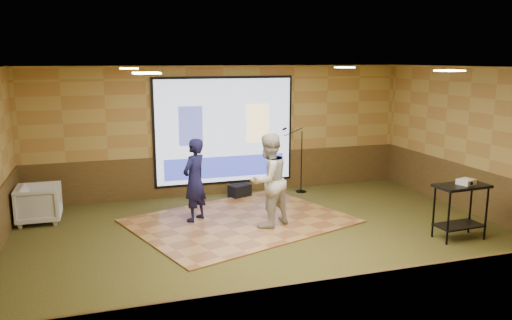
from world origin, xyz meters
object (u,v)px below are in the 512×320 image
object	(u,v)px
dance_floor	(240,221)
player_right	(268,180)
projector_screen	(225,132)
projector	(466,182)
av_table	(461,201)
player_left	(195,180)
banquet_chair	(39,204)
mic_stand	(299,172)
duffel_bag	(240,191)

from	to	relation	value
dance_floor	player_right	world-z (taller)	player_right
projector_screen	projector	bearing A→B (deg)	-52.32
player_right	av_table	bearing A→B (deg)	125.38
projector_screen	av_table	distance (m)	5.37
projector_screen	dance_floor	size ratio (longest dim) A/B	0.84
dance_floor	projector	xyz separation A→B (m)	(3.52, -2.08, 1.02)
player_right	projector_screen	bearing A→B (deg)	-112.93
av_table	projector	size ratio (longest dim) A/B	3.53
player_left	banquet_chair	distance (m)	3.08
av_table	mic_stand	distance (m)	4.09
duffel_bag	player_left	bearing A→B (deg)	-132.24
projector_screen	banquet_chair	size ratio (longest dim) A/B	4.05
banquet_chair	dance_floor	bearing A→B (deg)	-106.80
player_right	duffel_bag	world-z (taller)	player_right
projector	dance_floor	bearing A→B (deg)	131.38
player_right	av_table	world-z (taller)	player_right
dance_floor	duffel_bag	bearing A→B (deg)	74.63
banquet_chair	projector_screen	bearing A→B (deg)	-75.49
av_table	player_left	bearing A→B (deg)	151.27
projector_screen	mic_stand	bearing A→B (deg)	-14.26
mic_stand	player_left	bearing A→B (deg)	-171.13
player_right	duffel_bag	bearing A→B (deg)	-118.14
player_right	dance_floor	bearing A→B (deg)	-75.26
dance_floor	player_left	xyz separation A→B (m)	(-0.84, 0.27, 0.83)
dance_floor	banquet_chair	bearing A→B (deg)	162.73
player_right	duffel_bag	distance (m)	2.32
av_table	projector	xyz separation A→B (m)	(0.07, -0.00, 0.34)
projector	player_left	bearing A→B (deg)	133.60
projector_screen	projector	xyz separation A→B (m)	(3.28, -4.24, -0.44)
dance_floor	projector	bearing A→B (deg)	-30.58
av_table	banquet_chair	bearing A→B (deg)	155.74
banquet_chair	duffel_bag	bearing A→B (deg)	-82.05
dance_floor	mic_stand	world-z (taller)	mic_stand
av_table	dance_floor	bearing A→B (deg)	148.93
player_left	av_table	world-z (taller)	player_left
dance_floor	player_right	size ratio (longest dim) A/B	2.24
banquet_chair	player_right	bearing A→B (deg)	-111.00
mic_stand	duffel_bag	xyz separation A→B (m)	(-1.48, -0.01, -0.35)
player_right	av_table	xyz separation A→B (m)	(3.03, -1.60, -0.22)
av_table	player_right	bearing A→B (deg)	152.09
projector_screen	av_table	bearing A→B (deg)	-52.93
player_right	projector	bearing A→B (deg)	125.90
player_left	banquet_chair	world-z (taller)	player_left
av_table	duffel_bag	distance (m)	4.85
projector_screen	player_right	bearing A→B (deg)	-86.21
mic_stand	banquet_chair	xyz separation A→B (m)	(-5.70, -0.56, -0.12)
projector	duffel_bag	size ratio (longest dim) A/B	0.59
player_left	mic_stand	size ratio (longest dim) A/B	1.02
mic_stand	projector_screen	bearing A→B (deg)	147.10
mic_stand	duffel_bag	world-z (taller)	mic_stand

